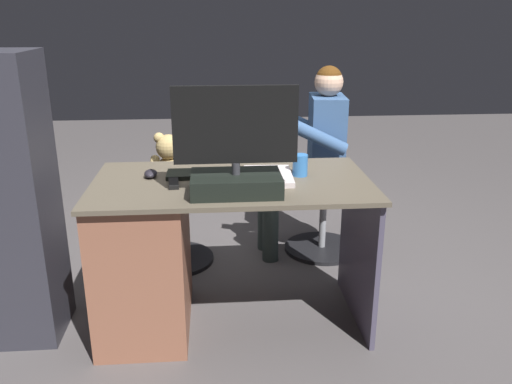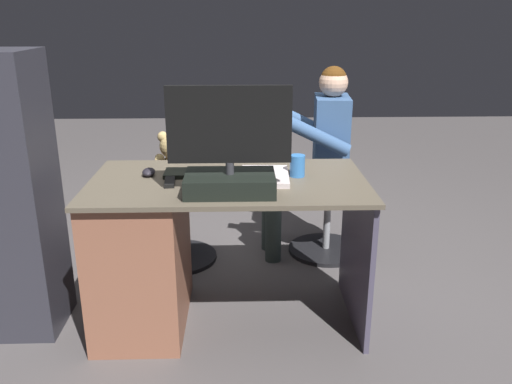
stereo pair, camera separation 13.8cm
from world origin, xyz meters
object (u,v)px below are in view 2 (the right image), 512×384
(monitor, at_px, (230,162))
(person, at_px, (317,149))
(desk, at_px, (160,249))
(office_chair_teddy, at_px, (176,220))
(visitor_chair, at_px, (327,213))
(tv_remote, at_px, (170,181))
(cup, at_px, (297,166))
(keyboard, at_px, (209,173))
(teddy_bear, at_px, (173,162))
(computer_mouse, at_px, (149,172))

(monitor, bearing_deg, person, -118.33)
(desk, distance_m, office_chair_teddy, 0.70)
(visitor_chair, bearing_deg, tv_remote, 43.26)
(cup, bearing_deg, person, -105.13)
(person, bearing_deg, keyboard, 48.11)
(monitor, height_order, visitor_chair, monitor)
(cup, xyz_separation_m, tv_remote, (0.59, 0.09, -0.04))
(monitor, distance_m, teddy_bear, 0.98)
(cup, relative_size, tv_remote, 0.69)
(teddy_bear, bearing_deg, computer_mouse, 86.62)
(desk, relative_size, cup, 12.52)
(monitor, xyz_separation_m, cup, (-0.31, -0.22, -0.08))
(desk, xyz_separation_m, cup, (-0.67, -0.05, 0.40))
(teddy_bear, xyz_separation_m, visitor_chair, (-0.95, -0.07, -0.36))
(monitor, distance_m, person, 1.09)
(keyboard, height_order, computer_mouse, computer_mouse)
(monitor, height_order, cup, monitor)
(computer_mouse, relative_size, tv_remote, 0.64)
(monitor, height_order, computer_mouse, monitor)
(monitor, bearing_deg, office_chair_teddy, -67.70)
(cup, bearing_deg, teddy_bear, -44.29)
(monitor, distance_m, office_chair_teddy, 1.12)
(monitor, distance_m, tv_remote, 0.33)
(keyboard, height_order, cup, cup)
(desk, xyz_separation_m, keyboard, (-0.24, -0.08, 0.36))
(monitor, relative_size, cup, 5.08)
(computer_mouse, relative_size, person, 0.08)
(keyboard, distance_m, cup, 0.42)
(visitor_chair, bearing_deg, keyboard, 44.69)
(teddy_bear, bearing_deg, person, -175.65)
(computer_mouse, bearing_deg, office_chair_teddy, -93.44)
(tv_remote, height_order, teddy_bear, teddy_bear)
(tv_remote, relative_size, visitor_chair, 0.31)
(visitor_chair, bearing_deg, office_chair_teddy, 5.13)
(monitor, bearing_deg, cup, -144.44)
(keyboard, distance_m, office_chair_teddy, 0.82)
(computer_mouse, height_order, person, person)
(computer_mouse, height_order, office_chair_teddy, computer_mouse)
(office_chair_teddy, bearing_deg, desk, 90.33)
(teddy_bear, relative_size, visitor_chair, 0.71)
(teddy_bear, bearing_deg, office_chair_teddy, 90.00)
(office_chair_teddy, bearing_deg, person, -174.87)
(monitor, bearing_deg, teddy_bear, -67.98)
(computer_mouse, height_order, cup, cup)
(desk, height_order, visitor_chair, desk)
(person, bearing_deg, monitor, 61.67)
(desk, relative_size, teddy_bear, 3.77)
(computer_mouse, relative_size, teddy_bear, 0.28)
(desk, bearing_deg, cup, -175.75)
(monitor, height_order, keyboard, monitor)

